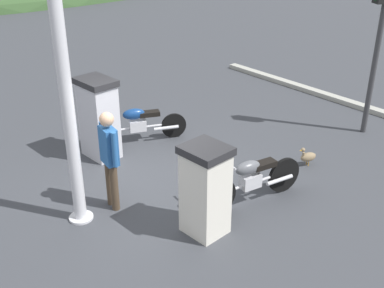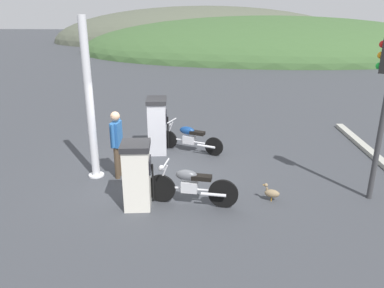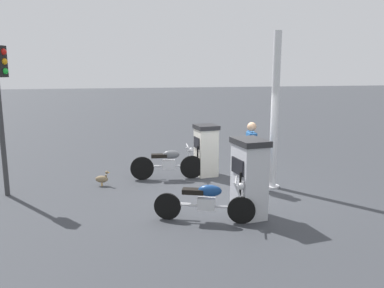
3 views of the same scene
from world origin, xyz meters
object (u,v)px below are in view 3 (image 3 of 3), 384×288
Objects in this scene: motorcycle_far_pump at (206,200)px; canopy_support_pole at (275,115)px; fuel_pump_near at (206,150)px; roadside_traffic_light at (1,95)px; wandering_duck at (102,179)px; fuel_pump_far at (249,178)px; motorcycle_near_pump at (168,163)px; attendant_person at (251,151)px.

canopy_support_pole reaches higher than motorcycle_far_pump.
roadside_traffic_light is (5.21, 0.66, 1.71)m from fuel_pump_near.
canopy_support_pole is at bearing -141.45° from motorcycle_far_pump.
wandering_duck is at bearing -14.73° from canopy_support_pole.
fuel_pump_far is 2.52m from canopy_support_pole.
attendant_person is (-1.93, 1.38, 0.54)m from motorcycle_near_pump.
fuel_pump_near is 3.59× the size of wandering_duck.
canopy_support_pole is (-0.61, 0.02, 0.92)m from attendant_person.
fuel_pump_near is at bearing -105.67° from motorcycle_far_pump.
fuel_pump_near is 0.90× the size of fuel_pump_far.
motorcycle_near_pump is (1.15, -3.19, -0.37)m from fuel_pump_far.
wandering_duck is (2.99, -2.95, -0.64)m from fuel_pump_far.
fuel_pump_near is 3.55m from motorcycle_far_pump.
wandering_duck is 0.12× the size of roadside_traffic_light.
attendant_person is 0.49× the size of roadside_traffic_light.
roadside_traffic_light reaches higher than wandering_duck.
attendant_person is at bearing 144.49° from motorcycle_near_pump.
attendant_person is 1.10m from canopy_support_pole.
canopy_support_pole reaches higher than fuel_pump_near.
fuel_pump_near reaches higher than motorcycle_far_pump.
motorcycle_near_pump is at bearing -172.35° from wandering_duck.
motorcycle_near_pump is 0.51× the size of canopy_support_pole.
fuel_pump_far is 6.08m from roadside_traffic_light.
roadside_traffic_light reaches higher than attendant_person.
attendant_person is 0.44× the size of canopy_support_pole.
fuel_pump_far is at bearing 66.71° from attendant_person.
roadside_traffic_light reaches higher than motorcycle_near_pump.
motorcycle_near_pump is 4.56m from roadside_traffic_light.
fuel_pump_far reaches higher than motorcycle_near_pump.
motorcycle_near_pump is at bearing -86.59° from motorcycle_far_pump.
motorcycle_far_pump reaches higher than wandering_duck.
attendant_person reaches higher than motorcycle_near_pump.
motorcycle_far_pump is at bearing 47.40° from attendant_person.
roadside_traffic_light reaches higher than fuel_pump_far.
roadside_traffic_light is (2.23, 0.28, 2.27)m from wandering_duck.
motorcycle_near_pump is at bearing -35.51° from attendant_person.
attendant_person is at bearing -1.83° from canopy_support_pole.
attendant_person reaches higher than fuel_pump_far.
canopy_support_pole reaches higher than attendant_person.
motorcycle_far_pump is (0.96, 0.07, -0.39)m from fuel_pump_far.
fuel_pump_far is 3.99× the size of wandering_duck.
fuel_pump_near is 5.53m from roadside_traffic_light.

